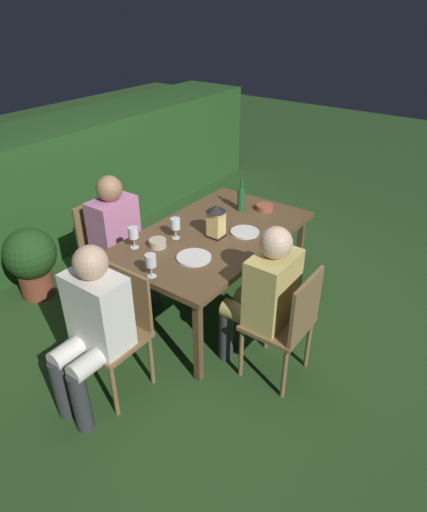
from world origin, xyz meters
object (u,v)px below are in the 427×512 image
plate_b (194,257)px  bowl_bread (158,243)px  chair_head_near (118,326)px  lantern_centerpiece (216,219)px  person_in_mustard (263,293)px  green_bottle_on_table (241,199)px  person_in_pink (120,236)px  wine_glass_c (133,234)px  plate_a (245,232)px  dining_table (214,239)px  bowl_olives (265,207)px  wine_glass_b (175,225)px  potted_plant_corner (31,259)px  wine_glass_a (151,262)px  chair_side_left_a (287,321)px  person_in_cream (92,324)px  chair_side_right_a (106,245)px

plate_b → bowl_bread: bowl_bread is taller
chair_head_near → lantern_centerpiece: size_ratio=3.28×
person_in_mustard → green_bottle_on_table: (0.86, 0.74, 0.20)m
person_in_pink → wine_glass_c: bearing=-116.4°
green_bottle_on_table → plate_a: 0.45m
dining_table → bowl_olives: bearing=-10.2°
bowl_olives → wine_glass_c: bearing=158.8°
lantern_centerpiece → wine_glass_b: bearing=131.1°
bowl_bread → potted_plant_corner: size_ratio=0.20×
green_bottle_on_table → plate_b: 0.92m
wine_glass_a → person_in_pink: bearing=61.8°
chair_side_left_a → plate_b: 0.80m
plate_b → bowl_olives: bowl_olives is taller
chair_side_left_a → plate_a: 0.89m
bowl_bread → dining_table: bearing=-25.7°
lantern_centerpiece → bowl_olives: 0.67m
plate_b → person_in_cream: bearing=172.1°
person_in_pink → plate_a: 1.03m
chair_head_near → plate_a: bearing=-9.5°
green_bottle_on_table → plate_a: green_bottle_on_table is taller
chair_side_right_a → wine_glass_a: wine_glass_a is taller
chair_side_left_a → green_bottle_on_table: bearing=47.6°
dining_table → person_in_pink: size_ratio=1.44×
chair_side_left_a → wine_glass_b: (0.13, 1.07, 0.36)m
plate_a → wine_glass_a: bearing=169.4°
dining_table → lantern_centerpiece: lantern_centerpiece is taller
plate_b → wine_glass_c: bearing=106.8°
lantern_centerpiece → bowl_olives: lantern_centerpiece is taller
chair_head_near → wine_glass_c: bearing=32.6°
chair_side_left_a → bowl_olives: 1.28m
bowl_bread → potted_plant_corner: bowl_bread is taller
person_in_cream → chair_side_left_a: (0.90, -0.88, -0.15)m
wine_glass_c → bowl_olives: wine_glass_c is taller
green_bottle_on_table → wine_glass_b: green_bottle_on_table is taller
chair_head_near → person_in_mustard: size_ratio=0.76×
bowl_olives → potted_plant_corner: bearing=133.0°
person_in_pink → green_bottle_on_table: (0.86, -0.63, 0.20)m
dining_table → potted_plant_corner: size_ratio=2.53×
wine_glass_a → wine_glass_c: (0.21, 0.37, 0.00)m
wine_glass_c → person_in_mustard: bearing=-80.4°
person_in_mustard → bowl_bread: person_in_mustard is taller
person_in_pink → wine_glass_b: size_ratio=6.80×
dining_table → chair_side_right_a: chair_side_right_a is taller
wine_glass_c → chair_side_right_a: bearing=72.4°
person_in_cream → chair_side_right_a: bearing=44.5°
person_in_mustard → plate_a: bearing=43.1°
person_in_pink → lantern_centerpiece: person_in_pink is taller
person_in_cream → chair_side_right_a: (0.90, 0.88, -0.15)m
dining_table → lantern_centerpiece: bearing=-126.1°
chair_head_near → chair_side_left_a: same height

